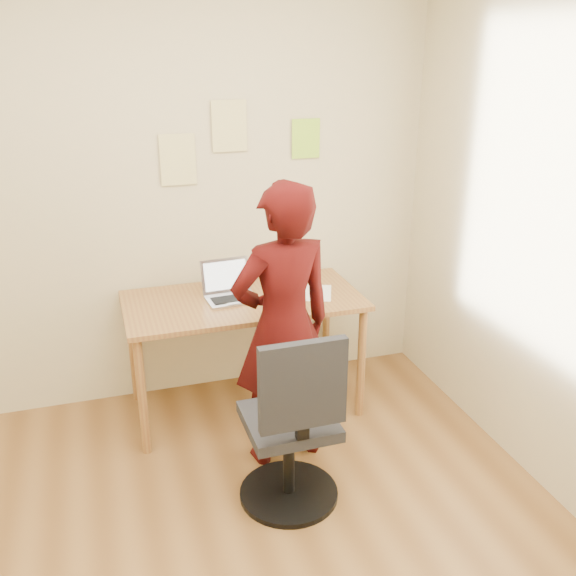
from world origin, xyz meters
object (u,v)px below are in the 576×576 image
object	(u,v)px
office_chair	(293,434)
person	(283,327)
laptop	(230,290)
desk	(243,312)
phone	(291,304)

from	to	relation	value
office_chair	person	bearing A→B (deg)	78.69
office_chair	person	distance (m)	0.56
laptop	person	bearing A→B (deg)	-79.06
desk	laptop	size ratio (longest dim) A/B	4.46
laptop	phone	world-z (taller)	laptop
desk	office_chair	world-z (taller)	office_chair
laptop	person	world-z (taller)	person
laptop	phone	distance (m)	0.39
desk	office_chair	bearing A→B (deg)	-89.80
desk	phone	xyz separation A→B (m)	(0.24, -0.18, 0.09)
phone	office_chair	xyz separation A→B (m)	(-0.24, -0.78, -0.33)
desk	phone	size ratio (longest dim) A/B	10.34
laptop	phone	xyz separation A→B (m)	(0.32, -0.22, -0.04)
laptop	office_chair	size ratio (longest dim) A/B	0.33
laptop	person	xyz separation A→B (m)	(0.16, -0.58, -0.01)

